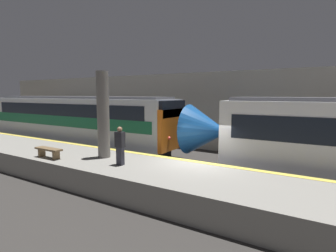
{
  "coord_description": "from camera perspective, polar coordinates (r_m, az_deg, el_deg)",
  "views": [
    {
      "loc": [
        4.67,
        -10.14,
        3.87
      ],
      "look_at": [
        -2.05,
        0.97,
        2.29
      ],
      "focal_mm": 28.0,
      "sensor_mm": 36.0,
      "label": 1
    }
  ],
  "objects": [
    {
      "name": "ground_plane",
      "position": [
        11.82,
        6.25,
        -12.24
      ],
      "size": [
        120.0,
        120.0,
        0.0
      ],
      "primitive_type": "plane",
      "color": "#33302D"
    },
    {
      "name": "person_waiting",
      "position": [
        10.82,
        -10.4,
        -4.1
      ],
      "size": [
        0.38,
        0.24,
        1.58
      ],
      "color": "#2D2D38",
      "rests_on": "platform"
    },
    {
      "name": "station_rear_barrier",
      "position": [
        17.58,
        15.72,
        2.81
      ],
      "size": [
        50.0,
        0.15,
        5.38
      ],
      "color": "#B2AD9E",
      "rests_on": "ground"
    },
    {
      "name": "support_pillar_near",
      "position": [
        12.17,
        -13.93,
        2.37
      ],
      "size": [
        0.55,
        0.55,
        3.9
      ],
      "color": "slate",
      "rests_on": "platform"
    },
    {
      "name": "platform",
      "position": [
        10.15,
        1.91,
        -12.49
      ],
      "size": [
        40.0,
        3.58,
        1.01
      ],
      "color": "gray",
      "rests_on": "ground"
    },
    {
      "name": "platform_bench",
      "position": [
        13.09,
        -24.55,
        -4.88
      ],
      "size": [
        1.5,
        0.4,
        0.45
      ],
      "color": "brown",
      "rests_on": "platform"
    },
    {
      "name": "train_boxy",
      "position": [
        19.83,
        -19.21,
        0.89
      ],
      "size": [
        16.21,
        2.82,
        3.72
      ],
      "color": "black",
      "rests_on": "ground"
    }
  ]
}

